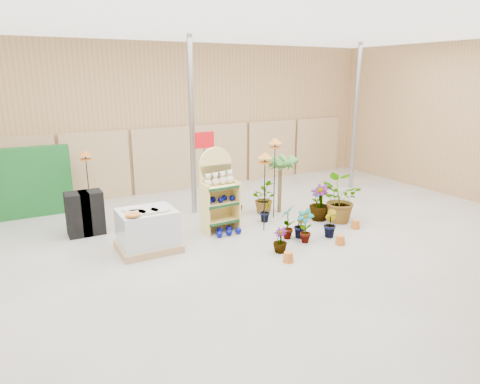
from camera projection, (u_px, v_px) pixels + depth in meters
The scene contains 24 objects.
room at pixel (241, 143), 8.66m from camera, with size 15.20×12.10×4.70m.
display_shelf at pixel (218, 193), 9.93m from camera, with size 0.84×0.55×1.96m.
teddy_bears at pixel (220, 179), 9.77m from camera, with size 0.73×0.19×0.31m.
gazing_balls_shelf at pixel (220, 199), 9.86m from camera, with size 0.72×0.25×0.14m.
gazing_balls_floor at pixel (227, 231), 9.82m from camera, with size 0.63×0.39×0.15m.
pallet_stack at pixel (147, 230), 8.86m from camera, with size 1.24×1.03×0.91m.
charcoal_planters at pixel (85, 213), 9.73m from camera, with size 0.80×0.50×1.00m.
trellis_stock at pixel (30, 182), 10.89m from camera, with size 2.00×0.30×1.80m, color #12521D.
offer_sign at pixel (205, 157), 10.63m from camera, with size 0.50×0.08×2.20m.
bird_table_front at pixel (265, 158), 9.63m from camera, with size 0.34×0.34×1.88m.
bird_table_right at pixel (275, 144), 10.49m from camera, with size 0.34×0.34×2.06m.
bird_table_back at pixel (85, 155), 10.81m from camera, with size 0.34×0.34×1.72m.
palm at pixel (280, 162), 11.08m from camera, with size 0.70×0.70×1.61m.
potted_plant_0 at pixel (288, 221), 9.51m from camera, with size 0.42×0.28×0.79m, color #36722C.
potted_plant_1 at pixel (301, 225), 9.54m from camera, with size 0.33×0.26×0.60m, color #36722C.
potted_plant_3 at pixel (320, 202), 10.71m from camera, with size 0.51×0.51×0.91m, color #36722C.
potted_plant_4 at pixel (317, 199), 11.50m from camera, with size 0.34×0.23×0.64m, color #36722C.
potted_plant_5 at pixel (266, 211), 10.62m from camera, with size 0.31×0.25×0.55m, color #36722C.
potted_plant_6 at pixel (263, 198), 11.28m from camera, with size 0.72×0.63×0.80m, color #36722C.
potted_plant_7 at pixel (280, 240), 8.78m from camera, with size 0.29×0.29×0.52m, color #36722C.
potted_plant_8 at pixel (305, 226), 9.28m from camera, with size 0.40×0.27×0.76m, color #36722C.
potted_plant_9 at pixel (329, 223), 9.64m from camera, with size 0.35×0.28×0.63m, color #36722C.
potted_plant_10 at pixel (338, 199), 10.56m from camera, with size 1.03×0.89×1.14m, color #36722C.
potted_plant_11 at pixel (236, 204), 11.15m from camera, with size 0.34×0.34×0.60m, color #36722C.
Camera 1 is at (-4.13, -6.65, 3.55)m, focal length 32.00 mm.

